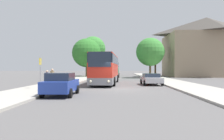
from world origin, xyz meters
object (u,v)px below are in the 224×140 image
at_px(pedestrian_waiting_far, 47,80).
at_px(tree_left_near, 93,49).
at_px(pedestrian_waiting_near, 52,78).
at_px(bus_front, 106,69).
at_px(bus_middle, 111,69).
at_px(parked_car_right_near, 151,79).
at_px(tree_right_mid, 155,52).
at_px(bus_stop_sign, 40,69).
at_px(tree_right_near, 150,52).
at_px(tree_left_far, 87,53).
at_px(parked_car_left_curb, 61,84).

distance_m(pedestrian_waiting_far, tree_left_near, 37.90).
relative_size(pedestrian_waiting_near, pedestrian_waiting_far, 1.08).
height_order(bus_front, pedestrian_waiting_near, bus_front).
bearing_deg(bus_middle, pedestrian_waiting_near, -99.07).
distance_m(parked_car_right_near, tree_right_mid, 25.30).
bearing_deg(pedestrian_waiting_near, bus_stop_sign, -161.95).
bearing_deg(bus_stop_sign, bus_front, 54.87).
relative_size(parked_car_right_near, bus_stop_sign, 1.67).
bearing_deg(tree_left_near, pedestrian_waiting_near, -88.87).
height_order(tree_right_near, tree_right_mid, tree_right_near).
bearing_deg(pedestrian_waiting_near, pedestrian_waiting_far, -82.71).
relative_size(tree_left_far, tree_right_mid, 1.08).
bearing_deg(tree_left_near, parked_car_left_curb, -86.18).
distance_m(bus_front, bus_middle, 15.25).
relative_size(bus_stop_sign, pedestrian_waiting_far, 1.70).
bearing_deg(pedestrian_waiting_far, tree_right_near, 50.73).
bearing_deg(bus_stop_sign, pedestrian_waiting_near, 16.34).
bearing_deg(tree_left_far, pedestrian_waiting_near, -87.50).
relative_size(bus_front, bus_middle, 1.16).
relative_size(bus_stop_sign, tree_right_mid, 0.35).
bearing_deg(pedestrian_waiting_far, bus_front, 50.66).
xyz_separation_m(parked_car_right_near, tree_left_near, (-10.36, 29.53, 6.11)).
bearing_deg(tree_right_near, tree_right_mid, 71.16).
bearing_deg(parked_car_left_curb, bus_front, 77.45).
xyz_separation_m(bus_front, tree_left_near, (-5.05, 28.21, 4.95)).
bearing_deg(bus_stop_sign, tree_right_mid, 63.83).
xyz_separation_m(pedestrian_waiting_near, tree_right_near, (12.14, 24.66, 4.18)).
relative_size(bus_middle, bus_stop_sign, 3.88).
relative_size(parked_car_right_near, tree_right_near, 0.57).
distance_m(bus_middle, pedestrian_waiting_near, 22.96).
bearing_deg(pedestrian_waiting_far, tree_left_far, 77.61).
relative_size(bus_middle, parked_car_right_near, 2.32).
xyz_separation_m(bus_front, bus_middle, (0.07, 15.24, -0.16)).
relative_size(bus_middle, tree_right_mid, 1.37).
distance_m(bus_middle, pedestrian_waiting_far, 24.85).
bearing_deg(parked_car_left_curb, tree_right_near, 69.75).
distance_m(bus_middle, parked_car_left_curb, 26.93).
bearing_deg(bus_front, parked_car_right_near, -11.88).
relative_size(parked_car_right_near, tree_left_far, 0.55).
xyz_separation_m(parked_car_left_curb, pedestrian_waiting_near, (-1.96, 4.29, 0.20)).
bearing_deg(tree_left_far, bus_stop_sign, -89.48).
bearing_deg(tree_right_near, pedestrian_waiting_near, -116.21).
bearing_deg(parked_car_right_near, tree_right_mid, -102.33).
xyz_separation_m(parked_car_left_curb, tree_right_mid, (12.13, 34.64, 4.84)).
distance_m(tree_left_far, tree_right_near, 13.81).
relative_size(parked_car_right_near, tree_left_near, 0.46).
xyz_separation_m(bus_front, bus_stop_sign, (-5.32, -7.56, -0.04)).
bearing_deg(tree_right_mid, tree_left_far, -171.69).
bearing_deg(parked_car_left_curb, bus_stop_sign, 125.33).
distance_m(parked_car_left_curb, tree_right_mid, 37.02).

